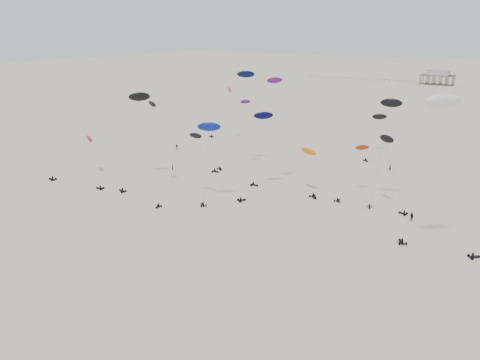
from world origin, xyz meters
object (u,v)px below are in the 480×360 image
Objects in this scene: rig_0 at (388,120)px; spectator_0 at (173,170)px; pavilion_main at (437,78)px; rig_9 at (79,150)px; rig_4 at (377,125)px.

spectator_0 is at bearing -10.24° from rig_0.
rig_0 is 56.54m from spectator_0.
pavilion_main is 264.56m from rig_9.
rig_4 is (-13.42, 40.21, -9.20)m from rig_0.
pavilion_main is at bearing -36.79° from spectator_0.
rig_4 is at bearing -45.92° from rig_9.
rig_9 is 6.85× the size of spectator_0.
spectator_0 is (-39.85, -46.98, -8.50)m from rig_4.
rig_0 reaches higher than spectator_0.
rig_0 is 11.81× the size of spectator_0.
rig_4 is at bearing -84.64° from pavilion_main.
rig_0 is 1.72× the size of rig_9.
rig_0 is at bearing -75.88° from rig_9.
spectator_0 is (-21.14, -246.18, -4.22)m from pavilion_main.
rig_0 is 43.38m from rig_4.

